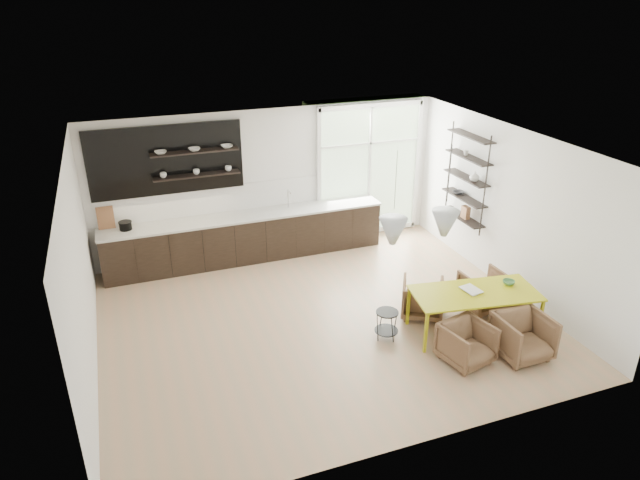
# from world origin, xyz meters

# --- Properties ---
(room) EXTENTS (7.02, 6.01, 2.91)m
(room) POSITION_xyz_m (0.58, 1.10, 1.46)
(room) COLOR tan
(room) RESTS_ON ground
(kitchen_run) EXTENTS (5.54, 0.69, 2.75)m
(kitchen_run) POSITION_xyz_m (-0.69, 2.69, 0.60)
(kitchen_run) COLOR black
(kitchen_run) RESTS_ON ground
(right_shelving) EXTENTS (0.26, 1.22, 1.90)m
(right_shelving) POSITION_xyz_m (3.36, 1.17, 1.65)
(right_shelving) COLOR black
(right_shelving) RESTS_ON ground
(dining_table) EXTENTS (2.06, 1.17, 0.71)m
(dining_table) POSITION_xyz_m (2.10, -1.14, 0.66)
(dining_table) COLOR #B1B111
(dining_table) RESTS_ON ground
(armchair_back_left) EXTENTS (0.92, 0.92, 0.62)m
(armchair_back_left) POSITION_xyz_m (1.61, -0.42, 0.31)
(armchair_back_left) COLOR brown
(armchair_back_left) RESTS_ON ground
(armchair_back_right) EXTENTS (0.71, 0.73, 0.65)m
(armchair_back_right) POSITION_xyz_m (2.70, -0.59, 0.32)
(armchair_back_right) COLOR brown
(armchair_back_right) RESTS_ON ground
(armchair_front_left) EXTENTS (0.79, 0.80, 0.61)m
(armchair_front_left) POSITION_xyz_m (1.57, -1.78, 0.31)
(armchair_front_left) COLOR brown
(armchair_front_left) RESTS_ON ground
(armchair_front_right) EXTENTS (0.73, 0.75, 0.68)m
(armchair_front_right) POSITION_xyz_m (2.41, -1.95, 0.34)
(armchair_front_right) COLOR brown
(armchair_front_right) RESTS_ON ground
(wire_stool) EXTENTS (0.37, 0.37, 0.47)m
(wire_stool) POSITION_xyz_m (0.75, -0.83, 0.30)
(wire_stool) COLOR black
(wire_stool) RESTS_ON ground
(table_book) EXTENTS (0.28, 0.35, 0.03)m
(table_book) POSITION_xyz_m (1.94, -1.09, 0.72)
(table_book) COLOR white
(table_book) RESTS_ON dining_table
(table_bowl) EXTENTS (0.20, 0.20, 0.06)m
(table_bowl) POSITION_xyz_m (2.75, -1.10, 0.74)
(table_bowl) COLOR #538E54
(table_bowl) RESTS_ON dining_table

